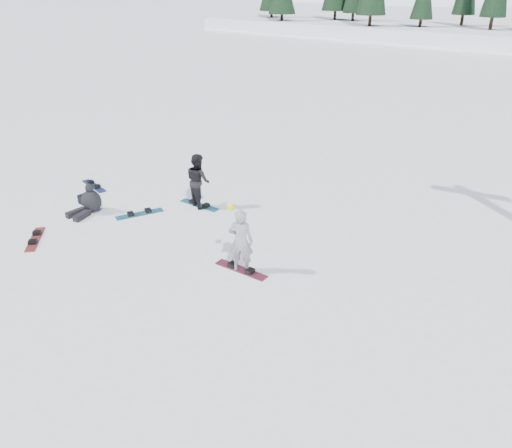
{
  "coord_description": "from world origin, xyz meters",
  "views": [
    {
      "loc": [
        9.73,
        -7.41,
        6.74
      ],
      "look_at": [
        2.56,
        1.4,
        1.1
      ],
      "focal_mm": 35.0,
      "sensor_mm": 36.0,
      "label": 1
    }
  ],
  "objects_px": {
    "snowboarder_man": "(198,180)",
    "gear_bag": "(85,200)",
    "snowboarder_woman": "(241,241)",
    "snowboard_loose_c": "(94,186)",
    "snowboard_loose_b": "(35,239)",
    "snowboard_loose_a": "(140,214)",
    "seated_rider": "(90,202)"
  },
  "relations": [
    {
      "from": "snowboarder_man",
      "to": "gear_bag",
      "type": "height_order",
      "value": "snowboarder_man"
    },
    {
      "from": "snowboarder_woman",
      "to": "snowboard_loose_c",
      "type": "height_order",
      "value": "snowboarder_woman"
    },
    {
      "from": "gear_bag",
      "to": "snowboard_loose_c",
      "type": "xyz_separation_m",
      "value": [
        -1.12,
        1.09,
        -0.14
      ]
    },
    {
      "from": "snowboard_loose_b",
      "to": "snowboard_loose_a",
      "type": "bearing_deg",
      "value": 112.53
    },
    {
      "from": "snowboarder_woman",
      "to": "snowboard_loose_a",
      "type": "height_order",
      "value": "snowboarder_woman"
    },
    {
      "from": "snowboarder_woman",
      "to": "snowboarder_man",
      "type": "bearing_deg",
      "value": -60.41
    },
    {
      "from": "gear_bag",
      "to": "snowboard_loose_c",
      "type": "height_order",
      "value": "gear_bag"
    },
    {
      "from": "seated_rider",
      "to": "gear_bag",
      "type": "distance_m",
      "value": 0.78
    },
    {
      "from": "gear_bag",
      "to": "snowboard_loose_b",
      "type": "height_order",
      "value": "gear_bag"
    },
    {
      "from": "snowboard_loose_a",
      "to": "snowboarder_man",
      "type": "bearing_deg",
      "value": -6.76
    },
    {
      "from": "snowboarder_woman",
      "to": "snowboard_loose_a",
      "type": "bearing_deg",
      "value": -35.92
    },
    {
      "from": "snowboard_loose_c",
      "to": "snowboard_loose_a",
      "type": "bearing_deg",
      "value": 1.64
    },
    {
      "from": "snowboarder_woman",
      "to": "snowboard_loose_c",
      "type": "distance_m",
      "value": 7.94
    },
    {
      "from": "snowboarder_woman",
      "to": "seated_rider",
      "type": "height_order",
      "value": "snowboarder_woman"
    },
    {
      "from": "snowboard_loose_b",
      "to": "snowboarder_woman",
      "type": "bearing_deg",
      "value": 64.09
    },
    {
      "from": "snowboarder_man",
      "to": "snowboard_loose_b",
      "type": "xyz_separation_m",
      "value": [
        -1.96,
        -4.67,
        -0.87
      ]
    },
    {
      "from": "gear_bag",
      "to": "seated_rider",
      "type": "bearing_deg",
      "value": -20.47
    },
    {
      "from": "snowboarder_man",
      "to": "snowboard_loose_c",
      "type": "xyz_separation_m",
      "value": [
        -4.13,
        -1.2,
        -0.87
      ]
    },
    {
      "from": "snowboarder_man",
      "to": "gear_bag",
      "type": "relative_size",
      "value": 3.93
    },
    {
      "from": "snowboarder_woman",
      "to": "snowboard_loose_b",
      "type": "distance_m",
      "value": 6.23
    },
    {
      "from": "snowboard_loose_c",
      "to": "snowboarder_woman",
      "type": "bearing_deg",
      "value": 3.08
    },
    {
      "from": "snowboard_loose_a",
      "to": "snowboard_loose_b",
      "type": "relative_size",
      "value": 1.0
    },
    {
      "from": "snowboarder_man",
      "to": "seated_rider",
      "type": "bearing_deg",
      "value": 64.45
    },
    {
      "from": "snowboarder_woman",
      "to": "snowboard_loose_b",
      "type": "height_order",
      "value": "snowboarder_woman"
    },
    {
      "from": "snowboarder_woman",
      "to": "snowboard_loose_c",
      "type": "relative_size",
      "value": 1.24
    },
    {
      "from": "snowboarder_man",
      "to": "snowboard_loose_a",
      "type": "distance_m",
      "value": 2.14
    },
    {
      "from": "seated_rider",
      "to": "snowboard_loose_c",
      "type": "height_order",
      "value": "seated_rider"
    },
    {
      "from": "snowboard_loose_a",
      "to": "snowboard_loose_c",
      "type": "distance_m",
      "value": 3.18
    },
    {
      "from": "seated_rider",
      "to": "snowboard_loose_b",
      "type": "relative_size",
      "value": 0.78
    },
    {
      "from": "snowboarder_man",
      "to": "snowboard_loose_b",
      "type": "relative_size",
      "value": 1.18
    },
    {
      "from": "snowboard_loose_a",
      "to": "gear_bag",
      "type": "bearing_deg",
      "value": 130.06
    },
    {
      "from": "snowboard_loose_a",
      "to": "snowboard_loose_b",
      "type": "xyz_separation_m",
      "value": [
        -0.97,
        -2.98,
        0.0
      ]
    }
  ]
}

